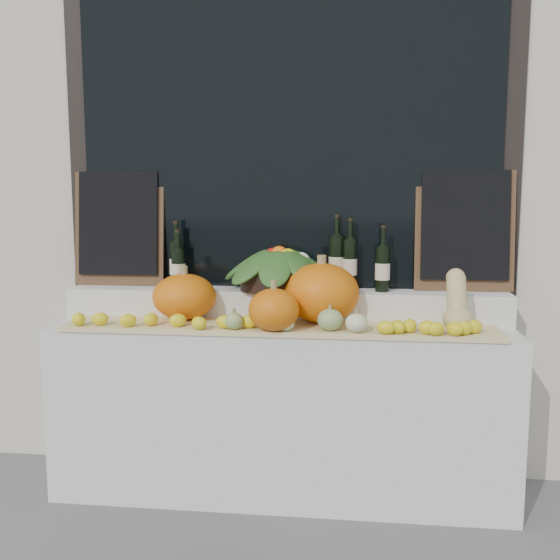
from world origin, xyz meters
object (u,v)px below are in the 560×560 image
object	(u,v)px
produce_bowl	(279,268)
pumpkin_left	(184,297)
butternut_squash	(457,304)
pumpkin_right	(321,293)
wine_bottle_tall	(337,262)

from	to	relation	value
produce_bowl	pumpkin_left	bearing A→B (deg)	-160.32
butternut_squash	produce_bowl	size ratio (longest dim) A/B	0.46
pumpkin_right	wine_bottle_tall	xyz separation A→B (m)	(0.07, 0.23, 0.13)
pumpkin_left	pumpkin_right	distance (m)	0.69
pumpkin_left	wine_bottle_tall	distance (m)	0.81
pumpkin_right	produce_bowl	world-z (taller)	produce_bowl
pumpkin_right	wine_bottle_tall	size ratio (longest dim) A/B	0.96
pumpkin_left	produce_bowl	world-z (taller)	produce_bowl
pumpkin_right	butternut_squash	bearing A→B (deg)	-10.63
pumpkin_left	produce_bowl	bearing A→B (deg)	19.68
pumpkin_left	wine_bottle_tall	size ratio (longest dim) A/B	0.82
produce_bowl	wine_bottle_tall	xyz separation A→B (m)	(0.30, 0.07, 0.03)
butternut_squash	wine_bottle_tall	xyz separation A→B (m)	(-0.57, 0.35, 0.15)
butternut_squash	wine_bottle_tall	size ratio (longest dim) A/B	0.73
pumpkin_left	butternut_squash	xyz separation A→B (m)	(1.33, -0.11, 0.01)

